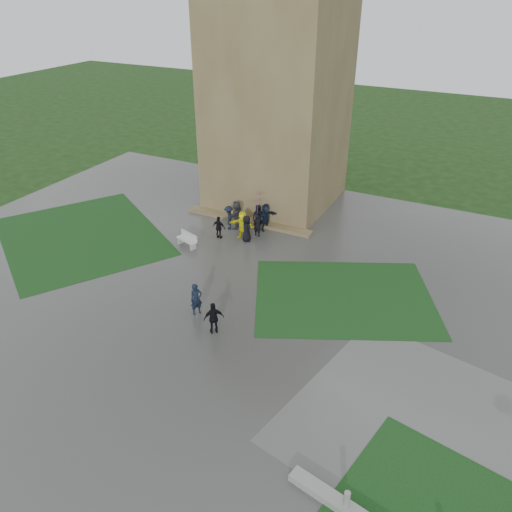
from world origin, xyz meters
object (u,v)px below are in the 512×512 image
at_px(tower, 278,71).
at_px(bench, 188,239).
at_px(pedestrian_near, 214,318).
at_px(pedestrian_mid, 196,299).

xyz_separation_m(tower, bench, (-1.74, -9.02, -8.53)).
bearing_deg(tower, pedestrian_near, -75.34).
bearing_deg(pedestrian_near, pedestrian_mid, -71.72).
height_order(bench, pedestrian_mid, pedestrian_mid).
relative_size(pedestrian_mid, pedestrian_near, 1.03).
bearing_deg(pedestrian_near, bench, -89.66).
bearing_deg(bench, pedestrian_near, -30.12).
bearing_deg(bench, tower, 97.25).
relative_size(tower, pedestrian_near, 11.18).
xyz_separation_m(tower, pedestrian_near, (4.06, -15.52, -8.17)).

